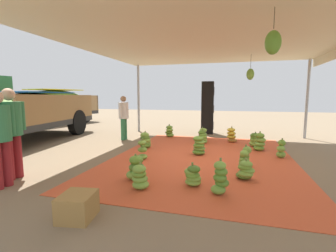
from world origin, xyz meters
TOP-DOWN VIEW (x-y plane):
  - ground_plane at (0.00, 3.00)m, footprint 40.00×40.00m
  - tarp_orange at (0.00, 0.00)m, footprint 6.03×4.36m
  - tent_canopy at (0.00, -0.10)m, footprint 8.00×7.00m
  - banana_bunch_0 at (2.27, 0.28)m, footprint 0.45×0.45m
  - banana_bunch_1 at (-1.96, -0.07)m, footprint 0.38×0.40m
  - banana_bunch_2 at (2.25, -0.69)m, footprint 0.41×0.41m
  - banana_bunch_3 at (-0.60, -0.99)m, footprint 0.33×0.33m
  - banana_bunch_4 at (2.72, 1.60)m, footprint 0.46×0.43m
  - banana_bunch_5 at (-1.94, 1.00)m, footprint 0.39×0.40m
  - banana_bunch_6 at (0.64, 1.79)m, footprint 0.38×0.39m
  - banana_bunch_7 at (1.14, -1.47)m, footprint 0.42×0.42m
  - banana_bunch_8 at (1.78, 0.22)m, footprint 0.40×0.39m
  - banana_bunch_9 at (-0.58, 1.41)m, footprint 0.33×0.33m
  - banana_bunch_10 at (-2.35, 0.75)m, footprint 0.39×0.37m
  - banana_bunch_11 at (-1.41, -0.97)m, footprint 0.44×0.43m
  - banana_bunch_12 at (0.25, 0.13)m, footprint 0.49×0.47m
  - banana_bunch_13 at (0.45, -1.90)m, footprint 0.28×0.28m
  - banana_bunch_14 at (-2.21, -0.55)m, footprint 0.32×0.32m
  - banana_bunch_15 at (1.69, -1.38)m, footprint 0.39×0.39m
  - cargo_truck_far at (3.76, 9.24)m, footprint 7.18×3.75m
  - worker_0 at (-2.50, 3.24)m, footprint 0.62×0.38m
  - worker_1 at (1.76, 3.04)m, footprint 0.57×0.35m
  - speaker_stack at (4.00, 0.31)m, footprint 0.55×0.53m
  - crate_0 at (-3.45, 1.16)m, footprint 0.50×0.47m

SIDE VIEW (x-z plane):
  - ground_plane at x=0.00m, z-range 0.00..0.00m
  - tarp_orange at x=0.00m, z-range 0.00..0.01m
  - crate_0 at x=-3.45m, z-range 0.00..0.32m
  - banana_bunch_11 at x=-1.41m, z-range -0.03..0.38m
  - banana_bunch_1 at x=-1.96m, z-range -0.03..0.38m
  - banana_bunch_10 at x=-2.35m, z-range -0.03..0.44m
  - banana_bunch_4 at x=2.72m, z-range -0.03..0.45m
  - banana_bunch_15 at x=1.69m, z-range -0.02..0.44m
  - banana_bunch_8 at x=1.78m, z-range -0.02..0.45m
  - banana_bunch_0 at x=2.27m, z-range -0.03..0.45m
  - banana_bunch_5 at x=-1.94m, z-range -0.02..0.46m
  - banana_bunch_9 at x=-0.58m, z-range -0.04..0.49m
  - banana_bunch_13 at x=0.45m, z-range -0.03..0.48m
  - banana_bunch_3 at x=-0.60m, z-range -0.02..0.47m
  - banana_bunch_6 at x=0.64m, z-range -0.03..0.48m
  - banana_bunch_2 at x=2.25m, z-range -0.04..0.50m
  - banana_bunch_12 at x=0.25m, z-range -0.03..0.52m
  - banana_bunch_7 at x=1.14m, z-range -0.03..0.53m
  - banana_bunch_14 at x=-2.21m, z-range -0.03..0.55m
  - worker_1 at x=1.76m, z-range 0.13..1.69m
  - worker_0 at x=-2.50m, z-range 0.14..1.84m
  - speaker_stack at x=4.00m, z-range 0.00..2.14m
  - cargo_truck_far at x=3.76m, z-range 0.03..2.43m
  - tent_canopy at x=0.00m, z-range 1.38..4.32m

